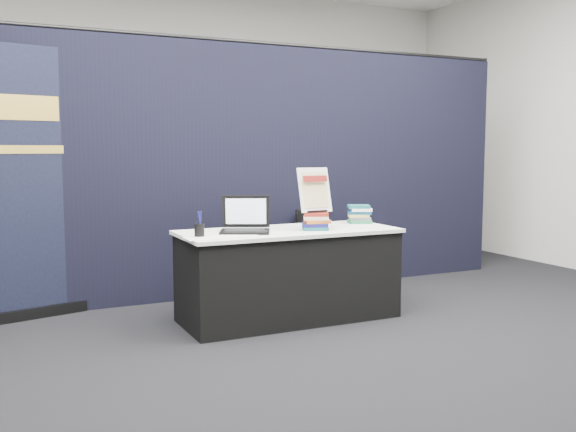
# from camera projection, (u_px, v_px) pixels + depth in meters

# --- Properties ---
(floor) EXTENTS (8.00, 8.00, 0.00)m
(floor) POSITION_uv_depth(u_px,v_px,m) (320.00, 336.00, 4.86)
(floor) COLOR black
(floor) RESTS_ON ground
(wall_back) EXTENTS (8.00, 0.02, 3.50)m
(wall_back) POSITION_uv_depth(u_px,v_px,m) (173.00, 122.00, 8.26)
(wall_back) COLOR beige
(wall_back) RESTS_ON floor
(drape_partition) EXTENTS (6.00, 0.08, 2.40)m
(drape_partition) POSITION_uv_depth(u_px,v_px,m) (242.00, 171.00, 6.17)
(drape_partition) COLOR black
(drape_partition) RESTS_ON floor
(display_table) EXTENTS (1.80, 0.75, 0.75)m
(display_table) POSITION_uv_depth(u_px,v_px,m) (289.00, 274.00, 5.31)
(display_table) COLOR black
(display_table) RESTS_ON floor
(laptop) EXTENTS (0.46, 0.45, 0.29)m
(laptop) POSITION_uv_depth(u_px,v_px,m) (242.00, 224.00, 5.11)
(laptop) COLOR black
(laptop) RESTS_ON display_table
(mouse) EXTENTS (0.09, 0.12, 0.03)m
(mouse) POSITION_uv_depth(u_px,v_px,m) (263.00, 230.00, 5.12)
(mouse) COLOR black
(mouse) RESTS_ON display_table
(brochure_left) EXTENTS (0.33, 0.24, 0.00)m
(brochure_left) POSITION_uv_depth(u_px,v_px,m) (207.00, 238.00, 4.77)
(brochure_left) COLOR white
(brochure_left) RESTS_ON display_table
(brochure_mid) EXTENTS (0.33, 0.31, 0.00)m
(brochure_mid) POSITION_uv_depth(u_px,v_px,m) (240.00, 235.00, 4.91)
(brochure_mid) COLOR white
(brochure_mid) RESTS_ON display_table
(brochure_right) EXTENTS (0.28, 0.23, 0.00)m
(brochure_right) POSITION_uv_depth(u_px,v_px,m) (228.00, 235.00, 4.94)
(brochure_right) COLOR silver
(brochure_right) RESTS_ON display_table
(pen_cup) EXTENTS (0.09, 0.09, 0.10)m
(pen_cup) POSITION_uv_depth(u_px,v_px,m) (199.00, 230.00, 4.84)
(pen_cup) COLOR black
(pen_cup) RESTS_ON display_table
(book_stack_tall) EXTENTS (0.25, 0.22, 0.14)m
(book_stack_tall) POSITION_uv_depth(u_px,v_px,m) (316.00, 221.00, 5.26)
(book_stack_tall) COLOR #165355
(book_stack_tall) RESTS_ON display_table
(book_stack_short) EXTENTS (0.23, 0.20, 0.16)m
(book_stack_short) POSITION_uv_depth(u_px,v_px,m) (359.00, 214.00, 5.73)
(book_stack_short) COLOR #207848
(book_stack_short) RESTS_ON display_table
(info_sign) EXTENTS (0.28, 0.14, 0.38)m
(info_sign) POSITION_uv_depth(u_px,v_px,m) (315.00, 190.00, 5.26)
(info_sign) COLOR black
(info_sign) RESTS_ON book_stack_tall
(pullup_banner) EXTENTS (0.95, 0.32, 2.25)m
(pullup_banner) POSITION_uv_depth(u_px,v_px,m) (24.00, 200.00, 5.26)
(pullup_banner) COLOR black
(pullup_banner) RESTS_ON floor
(stacking_chair) EXTENTS (0.42, 0.42, 0.81)m
(stacking_chair) POSITION_uv_depth(u_px,v_px,m) (319.00, 247.00, 6.31)
(stacking_chair) COLOR black
(stacking_chair) RESTS_ON floor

